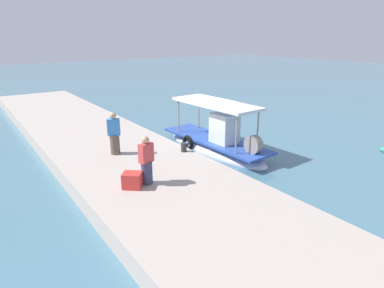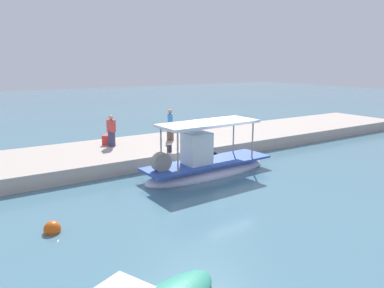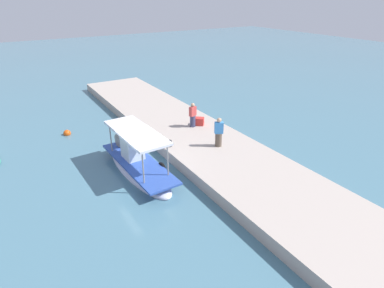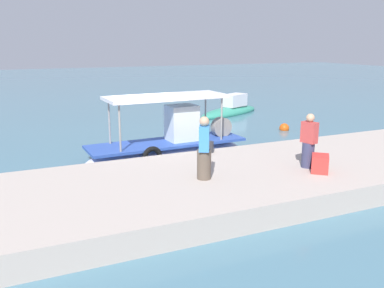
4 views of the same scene
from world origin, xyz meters
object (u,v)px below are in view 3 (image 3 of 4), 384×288
main_fishing_boat (138,164)px  fisherman_near_bollard (219,133)px  fisherman_by_crate (193,116)px  marker_buoy (67,133)px  mooring_bollard (170,143)px  cargo_crate (199,121)px

main_fishing_boat → fisherman_near_bollard: size_ratio=3.69×
fisherman_near_bollard → fisherman_by_crate: fisherman_near_bollard is taller
fisherman_by_crate → marker_buoy: 8.62m
main_fishing_boat → fisherman_by_crate: bearing=-63.4°
fisherman_by_crate → mooring_bollard: (-1.90, 2.74, -0.55)m
mooring_bollard → cargo_crate: 3.79m
fisherman_by_crate → fisherman_near_bollard: bearing=175.0°
main_fishing_boat → fisherman_by_crate: (2.51, -5.01, 0.96)m
cargo_crate → fisherman_near_bollard: bearing=166.0°
fisherman_near_bollard → mooring_bollard: (1.41, 2.45, -0.60)m
fisherman_by_crate → marker_buoy: bearing=57.9°
main_fishing_boat → marker_buoy: (7.03, 2.22, -0.32)m
fisherman_by_crate → marker_buoy: size_ratio=3.31×
fisherman_near_bollard → marker_buoy: size_ratio=3.53×
mooring_bollard → marker_buoy: (6.42, 4.49, -0.73)m
fisherman_near_bollard → cargo_crate: size_ratio=2.97×
main_fishing_boat → cargo_crate: main_fishing_boat is taller
cargo_crate → marker_buoy: (4.52, 7.76, -0.79)m
main_fishing_boat → fisherman_near_bollard: bearing=-99.7°
main_fishing_boat → fisherman_by_crate: 5.69m
fisherman_by_crate → main_fishing_boat: bearing=116.6°
mooring_bollard → fisherman_near_bollard: bearing=-120.0°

